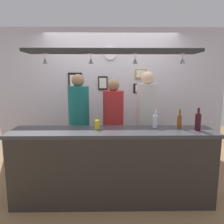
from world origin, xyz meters
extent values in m
plane|color=olive|center=(0.00, 0.00, 0.00)|extent=(8.00, 8.00, 0.00)
cube|color=silver|center=(0.00, 1.10, 1.30)|extent=(4.40, 0.06, 2.60)
cube|color=#38383D|center=(0.00, -0.35, 0.98)|extent=(2.70, 0.55, 0.04)
cube|color=#2D2823|center=(0.00, -0.60, 0.48)|extent=(2.65, 0.04, 0.96)
cube|color=black|center=(0.00, -0.30, 2.02)|extent=(2.20, 0.36, 0.04)
cylinder|color=silver|center=(-0.87, -0.27, 1.99)|extent=(0.06, 0.06, 0.00)
cylinder|color=silver|center=(-0.87, -0.27, 1.96)|extent=(0.01, 0.01, 0.06)
cone|color=silver|center=(-0.87, -0.27, 1.90)|extent=(0.07, 0.07, 0.08)
cylinder|color=silver|center=(-0.28, -0.25, 1.99)|extent=(0.06, 0.06, 0.00)
cylinder|color=silver|center=(-0.28, -0.25, 1.96)|extent=(0.01, 0.01, 0.06)
cone|color=silver|center=(-0.28, -0.25, 1.90)|extent=(0.07, 0.07, 0.08)
cylinder|color=silver|center=(0.29, -0.25, 1.99)|extent=(0.06, 0.06, 0.00)
cylinder|color=silver|center=(0.29, -0.25, 1.96)|extent=(0.01, 0.01, 0.06)
cone|color=silver|center=(0.29, -0.25, 1.90)|extent=(0.07, 0.07, 0.08)
cylinder|color=silver|center=(0.90, -0.32, 1.99)|extent=(0.06, 0.06, 0.00)
cylinder|color=silver|center=(0.90, -0.32, 1.96)|extent=(0.01, 0.01, 0.06)
cone|color=silver|center=(0.90, -0.32, 1.90)|extent=(0.07, 0.07, 0.08)
cube|color=#2D334C|center=(-0.54, 0.39, 0.41)|extent=(0.17, 0.18, 0.82)
cylinder|color=#1E7A75|center=(-0.54, 0.39, 1.18)|extent=(0.34, 0.34, 0.72)
sphere|color=#9E7556|center=(-0.54, 0.39, 1.63)|extent=(0.20, 0.20, 0.20)
cube|color=#2D334C|center=(0.03, 0.39, 0.39)|extent=(0.17, 0.18, 0.79)
cylinder|color=red|center=(0.03, 0.39, 1.13)|extent=(0.34, 0.34, 0.68)
sphere|color=#9E7556|center=(0.03, 0.39, 1.56)|extent=(0.19, 0.19, 0.19)
cube|color=#2D334C|center=(0.58, 0.39, 0.42)|extent=(0.17, 0.18, 0.84)
cylinder|color=white|center=(0.58, 0.39, 1.21)|extent=(0.34, 0.34, 0.73)
sphere|color=beige|center=(0.58, 0.39, 1.67)|extent=(0.21, 0.21, 0.21)
cylinder|color=#380F19|center=(1.12, -0.38, 1.11)|extent=(0.08, 0.08, 0.22)
cylinder|color=#380F19|center=(1.12, -0.38, 1.26)|extent=(0.03, 0.03, 0.08)
cylinder|color=brown|center=(0.92, -0.24, 1.09)|extent=(0.06, 0.06, 0.18)
cylinder|color=brown|center=(0.92, -0.24, 1.22)|extent=(0.03, 0.03, 0.08)
cylinder|color=silver|center=(0.59, -0.22, 1.09)|extent=(0.06, 0.06, 0.17)
cylinder|color=silver|center=(0.59, -0.22, 1.20)|extent=(0.03, 0.03, 0.06)
cylinder|color=yellow|center=(-0.21, -0.28, 1.06)|extent=(0.07, 0.07, 0.12)
cube|color=black|center=(-0.69, 1.06, 1.60)|extent=(0.26, 0.02, 0.34)
cube|color=white|center=(-0.69, 1.05, 1.60)|extent=(0.20, 0.01, 0.26)
cube|color=black|center=(-0.16, 1.06, 1.57)|extent=(0.18, 0.02, 0.26)
cube|color=white|center=(-0.16, 1.05, 1.57)|extent=(0.14, 0.01, 0.20)
cube|color=#B29338|center=(0.56, 1.06, 1.74)|extent=(0.22, 0.02, 0.18)
cube|color=white|center=(0.56, 1.05, 1.74)|extent=(0.17, 0.01, 0.14)
cube|color=black|center=(0.58, 1.06, 1.47)|extent=(0.30, 0.02, 0.18)
cube|color=white|center=(0.58, 1.05, 1.47)|extent=(0.23, 0.01, 0.14)
cylinder|color=white|center=(-0.02, 1.05, 2.11)|extent=(0.22, 0.03, 0.22)
camera|label=1|loc=(-0.05, -3.13, 1.71)|focal=34.70mm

